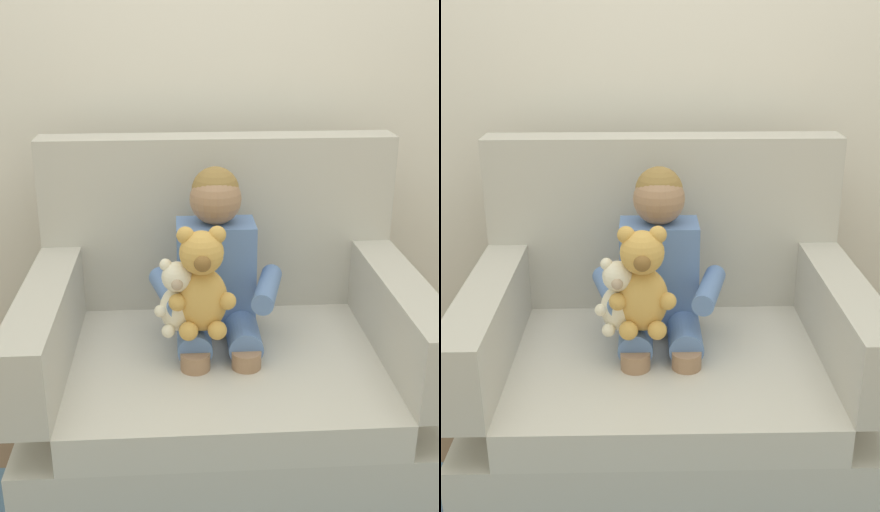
# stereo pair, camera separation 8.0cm
# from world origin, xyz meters

# --- Properties ---
(ground_plane) EXTENTS (8.00, 8.00, 0.00)m
(ground_plane) POSITION_xyz_m (0.00, 0.00, 0.00)
(ground_plane) COLOR brown
(back_wall) EXTENTS (6.00, 0.10, 2.60)m
(back_wall) POSITION_xyz_m (0.00, 0.70, 1.30)
(back_wall) COLOR silver
(back_wall) RESTS_ON ground
(armchair) EXTENTS (1.26, 0.93, 1.08)m
(armchair) POSITION_xyz_m (0.00, 0.05, 0.33)
(armchair) COLOR #BCB7AD
(armchair) RESTS_ON ground
(seated_child) EXTENTS (0.45, 0.39, 0.82)m
(seated_child) POSITION_xyz_m (-0.02, 0.08, 0.65)
(seated_child) COLOR #597AB7
(seated_child) RESTS_ON armchair
(plush_cream) EXTENTS (0.14, 0.12, 0.24)m
(plush_cream) POSITION_xyz_m (-0.15, -0.07, 0.66)
(plush_cream) COLOR silver
(plush_cream) RESTS_ON armchair
(plush_honey) EXTENTS (0.21, 0.17, 0.35)m
(plush_honey) POSITION_xyz_m (-0.08, -0.08, 0.71)
(plush_honey) COLOR gold
(plush_honey) RESTS_ON armchair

